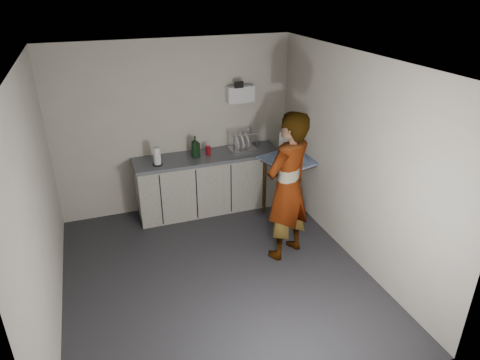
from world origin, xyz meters
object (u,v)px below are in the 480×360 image
object	(u,v)px
standing_man	(288,187)
paper_towel	(157,157)
dish_rack	(242,145)
soda_can	(208,150)
dark_bottle	(198,150)
bakery_box	(291,152)
kitchen_counter	(209,184)
soap_bottle	(195,147)
side_table	(290,166)

from	to	relation	value
standing_man	paper_towel	distance (m)	1.98
dish_rack	soda_can	bearing A→B (deg)	-176.15
dark_bottle	bakery_box	distance (m)	1.38
soda_can	bakery_box	distance (m)	1.24
dark_bottle	standing_man	bearing A→B (deg)	-63.49
paper_towel	bakery_box	bearing A→B (deg)	-13.86
kitchen_counter	soap_bottle	size ratio (longest dim) A/B	6.83
dark_bottle	bakery_box	bearing A→B (deg)	-23.77
paper_towel	dark_bottle	bearing A→B (deg)	8.13
soap_bottle	soda_can	world-z (taller)	soap_bottle
soap_bottle	dish_rack	world-z (taller)	soap_bottle
side_table	soda_can	distance (m)	1.26
kitchen_counter	dark_bottle	size ratio (longest dim) A/B	10.24
standing_man	dark_bottle	world-z (taller)	standing_man
dark_bottle	dish_rack	world-z (taller)	dish_rack
side_table	standing_man	world-z (taller)	standing_man
kitchen_counter	bakery_box	distance (m)	1.38
standing_man	dish_rack	bearing A→B (deg)	-114.49
soap_bottle	paper_towel	xyz separation A→B (m)	(-0.59, -0.11, -0.04)
side_table	paper_towel	xyz separation A→B (m)	(-1.88, 0.49, 0.22)
paper_towel	kitchen_counter	bearing A→B (deg)	7.69
standing_man	soap_bottle	xyz separation A→B (m)	(-0.79, 1.53, 0.09)
side_table	paper_towel	world-z (taller)	paper_towel
soap_bottle	paper_towel	bearing A→B (deg)	-169.85
paper_towel	dish_rack	bearing A→B (deg)	6.90
soap_bottle	dark_bottle	size ratio (longest dim) A/B	1.50
side_table	soda_can	bearing A→B (deg)	134.28
kitchen_counter	soda_can	bearing A→B (deg)	54.61
bakery_box	side_table	bearing A→B (deg)	-116.03
dark_bottle	paper_towel	size ratio (longest dim) A/B	0.82
dark_bottle	bakery_box	xyz separation A→B (m)	(1.26, -0.55, 0.00)
soda_can	side_table	bearing A→B (deg)	-29.77
kitchen_counter	soap_bottle	bearing A→B (deg)	179.98
standing_man	dish_rack	size ratio (longest dim) A/B	4.72
side_table	standing_man	distance (m)	1.06
side_table	bakery_box	world-z (taller)	bakery_box
dark_bottle	kitchen_counter	bearing A→B (deg)	5.83
standing_man	soap_bottle	bearing A→B (deg)	-88.05
standing_man	bakery_box	bearing A→B (deg)	-143.41
kitchen_counter	dark_bottle	world-z (taller)	dark_bottle
soda_can	paper_towel	world-z (taller)	paper_towel
side_table	standing_man	xyz separation A→B (m)	(-0.50, -0.93, 0.16)
kitchen_counter	paper_towel	bearing A→B (deg)	-172.31
soda_can	bakery_box	bearing A→B (deg)	-28.39
soda_can	dish_rack	bearing A→B (deg)	3.85
dark_bottle	bakery_box	world-z (taller)	bakery_box
paper_towel	dish_rack	size ratio (longest dim) A/B	0.64
standing_man	bakery_box	distance (m)	1.08
dark_bottle	soda_can	bearing A→B (deg)	12.33
soap_bottle	dish_rack	size ratio (longest dim) A/B	0.79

